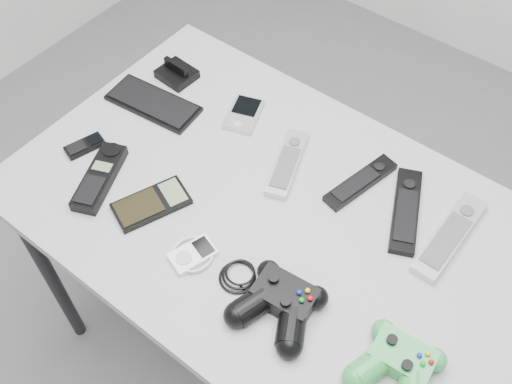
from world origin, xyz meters
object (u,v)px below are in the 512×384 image
Objects in this scene: mobile_phone at (85,146)px; mp3_player at (193,254)px; remote_silver_b at (450,236)px; cordless_handset at (100,177)px; remote_black_a at (361,182)px; pda_keyboard at (153,103)px; remote_silver_a at (287,163)px; desk at (272,228)px; controller_black at (280,302)px; pda at (244,114)px; controller_green at (399,364)px; remote_black_b at (406,210)px; calculator at (151,203)px.

mp3_player reaches higher than mobile_phone.
remote_silver_b is 1.28× the size of cordless_handset.
remote_black_a is 0.22m from remote_silver_b.
remote_silver_a is (0.37, 0.04, 0.00)m from pda_keyboard.
desk is 4.90× the size of pda_keyboard.
controller_black is at bearing -29.94° from pda_keyboard.
remote_silver_b is at bearing -21.08° from pda.
pda_keyboard is at bearing 150.39° from controller_black.
controller_green reaches higher than remote_silver_b.
controller_black is at bearing -49.74° from desk.
desk is at bearing -109.39° from remote_black_a.
mp3_player is at bearing -179.02° from controller_green.
remote_black_b is 0.46m from mp3_player.
controller_green is (0.23, 0.03, -0.00)m from controller_black.
desk is 10.12× the size of pda.
calculator is (-0.54, -0.31, -0.00)m from remote_silver_b.
controller_green is (0.60, -0.32, 0.02)m from pda.
controller_black reaches higher than remote_silver_b.
remote_black_b is (0.45, -0.01, 0.00)m from pda.
mobile_phone is 0.83m from controller_green.
calculator is (-0.32, -0.32, -0.00)m from remote_black_a.
remote_black_a is 0.46m from calculator.
cordless_handset is at bearing -154.14° from desk.
pda is 0.33m from calculator.
cordless_handset is (0.10, -0.05, 0.01)m from mobile_phone.
pda_keyboard is at bearing 166.72° from remote_silver_a.
remote_silver_b is 0.39m from controller_black.
remote_silver_b reaches higher than calculator.
controller_green is at bearing -79.48° from remote_silver_b.
mp3_player is 0.44m from controller_green.
cordless_handset is (-0.68, -0.33, 0.00)m from remote_silver_b.
mp3_player is (0.39, -0.07, 0.00)m from mobile_phone.
calculator is at bearing -145.16° from desk.
remote_silver_a is at bearing 20.91° from cordless_handset.
pda is at bearing 21.45° from pda_keyboard.
mobile_phone is at bearing -164.06° from calculator.
remote_black_b is 0.92× the size of remote_silver_b.
remote_black_a is 0.80× the size of remote_silver_b.
remote_silver_a is 0.50m from controller_green.
controller_green is at bearing 16.23° from mobile_phone.
mobile_phone is 0.11m from cordless_handset.
controller_black reaches higher than remote_black_b.
mp3_player is at bearing -111.99° from remote_silver_a.
cordless_handset is at bearing -166.39° from mp3_player.
desk is 12.45× the size of mp3_player.
remote_black_b reaches higher than pda_keyboard.
pda_keyboard is at bearing -156.66° from remote_black_a.
desk is at bearing 2.93° from cordless_handset.
remote_black_b is at bearing -21.12° from pda.
remote_black_a is 0.40m from mp3_player.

